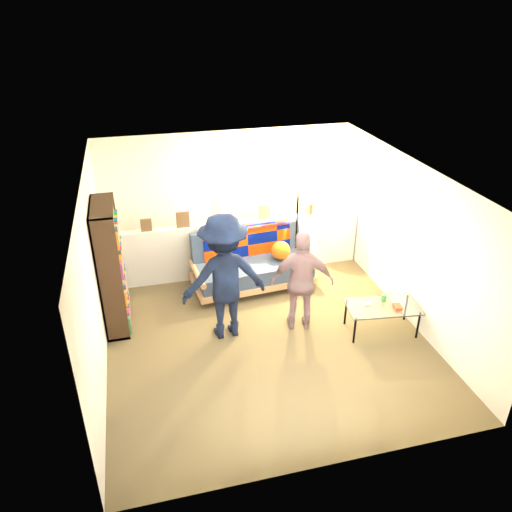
{
  "coord_description": "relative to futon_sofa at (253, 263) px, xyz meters",
  "views": [
    {
      "loc": [
        -1.59,
        -5.86,
        4.46
      ],
      "look_at": [
        0.0,
        0.4,
        1.05
      ],
      "focal_mm": 35.0,
      "sensor_mm": 36.0,
      "label": 1
    }
  ],
  "objects": [
    {
      "name": "ground",
      "position": [
        -0.18,
        -1.35,
        -0.4
      ],
      "size": [
        5.0,
        5.0,
        0.0
      ],
      "primitive_type": "plane",
      "color": "brown",
      "rests_on": "ground"
    },
    {
      "name": "room_shell",
      "position": [
        -0.18,
        -0.88,
        1.27
      ],
      "size": [
        4.6,
        5.05,
        2.45
      ],
      "color": "silver",
      "rests_on": "ground"
    },
    {
      "name": "half_wall_ledge",
      "position": [
        -0.18,
        0.45,
        0.1
      ],
      "size": [
        4.45,
        0.15,
        1.0
      ],
      "primitive_type": "cube",
      "color": "silver",
      "rests_on": "ground"
    },
    {
      "name": "ledge_decor",
      "position": [
        -0.41,
        0.43,
        0.77
      ],
      "size": [
        2.97,
        0.02,
        0.45
      ],
      "color": "brown",
      "rests_on": "half_wall_ledge"
    },
    {
      "name": "futon_sofa",
      "position": [
        0.0,
        0.0,
        0.0
      ],
      "size": [
        2.09,
        1.14,
        0.87
      ],
      "color": "tan",
      "rests_on": "ground"
    },
    {
      "name": "bookshelf",
      "position": [
        -2.26,
        -0.61,
        0.49
      ],
      "size": [
        0.32,
        0.96,
        1.92
      ],
      "color": "black",
      "rests_on": "ground"
    },
    {
      "name": "coffee_table",
      "position": [
        1.52,
        -1.78,
        0.01
      ],
      "size": [
        1.11,
        0.7,
        0.54
      ],
      "color": "black",
      "rests_on": "ground"
    },
    {
      "name": "floor_lamp",
      "position": [
        0.82,
        0.2,
        0.73
      ],
      "size": [
        0.37,
        0.31,
        1.6
      ],
      "color": "black",
      "rests_on": "ground"
    },
    {
      "name": "person_left",
      "position": [
        -0.72,
        -1.25,
        0.54
      ],
      "size": [
        1.25,
        0.77,
        1.88
      ],
      "primitive_type": "imported",
      "rotation": [
        0.0,
        0.0,
        3.2
      ],
      "color": "black",
      "rests_on": "ground"
    },
    {
      "name": "person_right",
      "position": [
        0.39,
        -1.38,
        0.37
      ],
      "size": [
        0.98,
        0.6,
        1.55
      ],
      "primitive_type": "imported",
      "rotation": [
        0.0,
        0.0,
        2.88
      ],
      "color": "#C7818C",
      "rests_on": "ground"
    }
  ]
}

